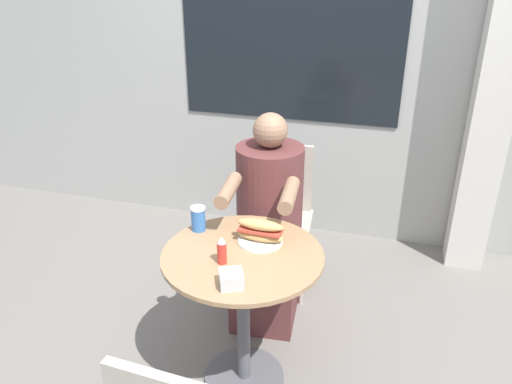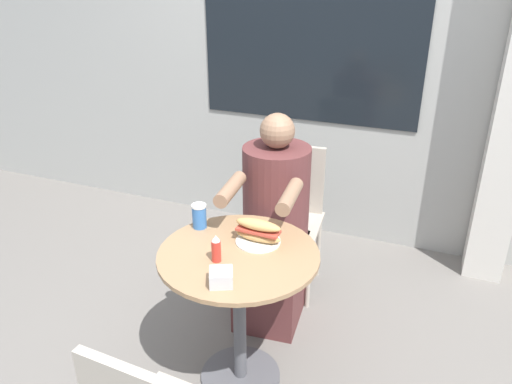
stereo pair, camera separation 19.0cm
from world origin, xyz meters
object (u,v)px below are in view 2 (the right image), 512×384
(seated_diner, at_px, (274,234))
(condiment_bottle, at_px, (216,249))
(cafe_table, at_px, (239,289))
(drink_cup, at_px, (199,216))
(diner_chair, at_px, (292,205))
(sandwich_on_plate, at_px, (258,232))

(seated_diner, bearing_deg, condiment_bottle, 82.07)
(cafe_table, relative_size, drink_cup, 6.08)
(condiment_bottle, bearing_deg, diner_chair, 89.16)
(diner_chair, height_order, drink_cup, diner_chair)
(seated_diner, bearing_deg, cafe_table, 87.91)
(sandwich_on_plate, bearing_deg, seated_diner, 100.35)
(drink_cup, bearing_deg, cafe_table, -28.20)
(seated_diner, height_order, condiment_bottle, seated_diner)
(sandwich_on_plate, relative_size, condiment_bottle, 1.76)
(cafe_table, height_order, diner_chair, diner_chair)
(diner_chair, distance_m, seated_diner, 0.35)
(diner_chair, bearing_deg, seated_diner, 86.52)
(sandwich_on_plate, bearing_deg, cafe_table, -111.73)
(cafe_table, distance_m, drink_cup, 0.39)
(cafe_table, height_order, seated_diner, seated_diner)
(diner_chair, xyz_separation_m, sandwich_on_plate, (0.09, -0.78, 0.24))
(cafe_table, relative_size, sandwich_on_plate, 3.32)
(condiment_bottle, bearing_deg, drink_cup, 130.83)
(seated_diner, distance_m, condiment_bottle, 0.69)
(diner_chair, relative_size, drink_cup, 7.43)
(diner_chair, distance_m, condiment_bottle, 1.01)
(cafe_table, relative_size, seated_diner, 0.61)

